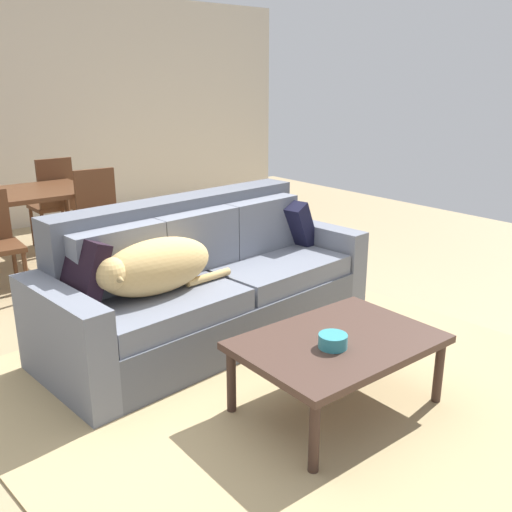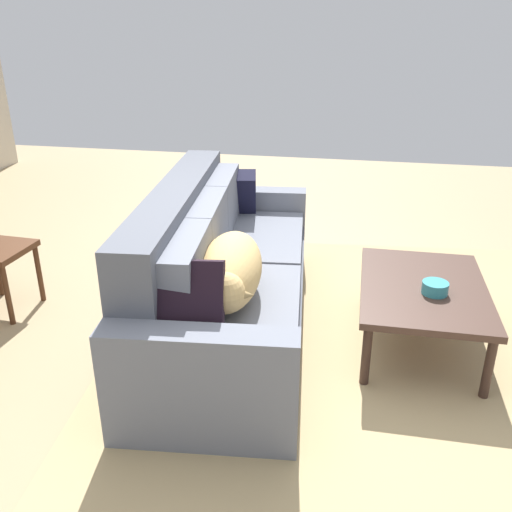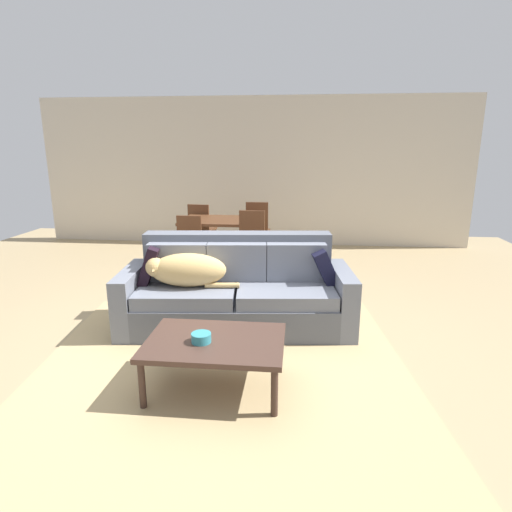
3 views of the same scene
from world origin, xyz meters
TOP-DOWN VIEW (x-y plane):
  - ground_plane at (0.00, 0.00)m, footprint 10.00×10.00m
  - area_rug at (0.28, -0.82)m, footprint 3.38×3.40m
  - couch at (0.28, 0.12)m, footprint 2.39×1.11m
  - dog_on_left_cushion at (-0.21, -0.06)m, footprint 0.93×0.40m
  - throw_pillow_by_left_arm at (-0.61, 0.08)m, footprint 0.28×0.43m
  - throw_pillow_by_right_arm at (1.15, 0.25)m, footprint 0.34×0.41m
  - coffee_table at (0.29, -1.11)m, footprint 1.03×0.72m
  - bowl_on_coffee_table at (0.20, -1.16)m, footprint 0.15×0.15m

SIDE VIEW (x-z plane):
  - ground_plane at x=0.00m, z-range 0.00..0.00m
  - area_rug at x=0.28m, z-range 0.00..0.01m
  - couch at x=0.28m, z-range -0.11..0.82m
  - coffee_table at x=0.29m, z-range 0.16..0.57m
  - bowl_on_coffee_table at x=0.20m, z-range 0.41..0.48m
  - throw_pillow_by_right_arm at x=1.15m, z-range 0.44..0.82m
  - dog_on_left_cushion at x=-0.21m, z-range 0.47..0.80m
  - throw_pillow_by_left_arm at x=-0.61m, z-range 0.44..0.85m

